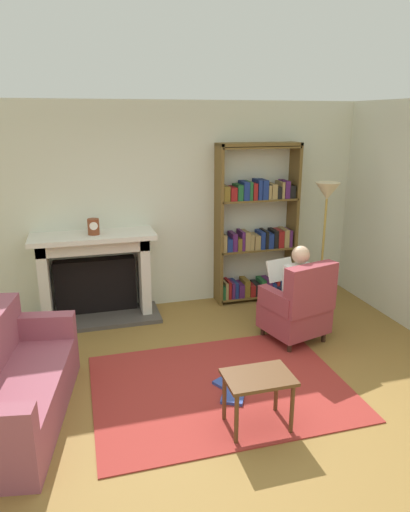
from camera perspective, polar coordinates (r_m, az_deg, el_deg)
ground at (r=4.38m, az=3.10°, el=-17.91°), size 14.00×14.00×0.00m
back_wall at (r=6.18m, az=-4.28°, el=6.11°), size 5.60×0.10×2.70m
side_wall_right at (r=6.14m, az=23.55°, el=4.67°), size 0.10×5.20×2.70m
area_rug at (r=4.62m, az=1.87°, el=-15.82°), size 2.40×1.80×0.01m
fireplace at (r=6.02m, az=-13.40°, el=-2.08°), size 1.54×0.64×1.12m
mantel_clock at (r=5.75m, az=-13.62°, el=3.54°), size 0.14×0.14×0.19m
bookshelf at (r=6.37m, az=6.36°, el=3.33°), size 1.12×0.32×2.17m
armchair_reading at (r=5.38m, az=11.48°, el=-6.18°), size 0.78×0.76×0.97m
seated_reader at (r=5.38m, az=10.77°, el=-3.85°), size 0.45×0.59×1.14m
sofa_floral at (r=4.33m, az=-22.85°, el=-14.78°), size 1.00×1.80×0.85m
side_table at (r=3.93m, az=6.59°, el=-15.46°), size 0.56×0.39×0.48m
scattered_books at (r=4.62m, az=4.43°, el=-15.48°), size 0.61×0.60×0.04m
floor_lamp at (r=6.15m, az=14.78°, el=6.40°), size 0.32×0.32×1.70m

